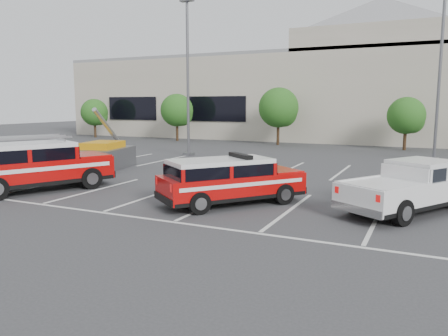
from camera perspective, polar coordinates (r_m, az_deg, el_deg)
The scene contains 13 objects.
ground at distance 15.47m, azimuth -1.10°, elevation -4.55°, with size 120.00×120.00×0.00m, color #343437.
stall_markings at distance 19.52m, azimuth 4.79°, elevation -1.85°, with size 23.00×15.00×0.01m, color silver.
convention_building at distance 45.85m, azimuth 17.37°, elevation 9.56°, with size 60.00×16.99×13.20m.
tree_far_left at distance 47.59m, azimuth -16.45°, elevation 6.87°, with size 2.77×2.77×3.99m.
tree_left at distance 41.62m, azimuth -6.03°, elevation 7.37°, with size 3.07×3.07×4.42m.
tree_mid_left at distance 37.41m, azimuth 7.28°, elevation 7.65°, with size 3.37×3.37×4.85m.
tree_mid_right at distance 35.60m, azimuth 22.84°, elevation 6.17°, with size 2.77×2.77×3.99m.
light_pole_left at distance 29.50m, azimuth -4.75°, elevation 11.69°, with size 0.90×0.60×10.24m.
light_pole_mid at distance 29.56m, azimuth 26.34°, elevation 10.86°, with size 0.90×0.60×10.24m.
fire_chief_suv at distance 15.10m, azimuth 0.75°, elevation -2.11°, with size 4.51×5.02×1.75m.
white_pickup at distance 15.37m, azimuth 23.49°, elevation -2.84°, with size 4.40×5.56×1.65m.
ladder_suv at distance 19.02m, azimuth -23.48°, elevation -0.14°, with size 4.36×5.96×2.19m.
utility_rig at distance 24.37m, azimuth -15.81°, elevation 1.44°, with size 3.40×4.28×3.28m.
Camera 1 is at (6.72, -13.50, 3.46)m, focal length 35.00 mm.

